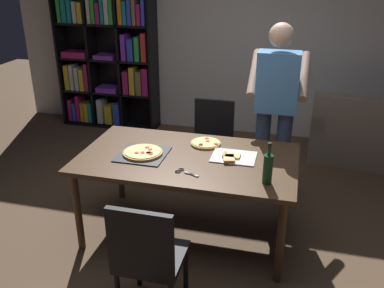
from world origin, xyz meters
TOP-DOWN VIEW (x-y plane):
  - ground_plane at (0.00, 0.00)m, footprint 12.00×12.00m
  - back_wall at (0.00, 2.60)m, footprint 6.40×0.10m
  - dining_table at (0.00, 0.00)m, footprint 1.79×1.02m
  - chair_near_camera at (-0.00, -0.99)m, footprint 0.42×0.42m
  - chair_far_side at (0.00, 0.99)m, footprint 0.42×0.42m
  - bookshelf at (-1.80, 2.37)m, footprint 1.40×0.35m
  - person_serving_pizza at (0.65, 0.77)m, footprint 0.55×0.54m
  - pepperoni_pizza_on_tray at (-0.37, -0.06)m, footprint 0.39×0.39m
  - pizza_slices_on_towel at (0.36, 0.06)m, footprint 0.36×0.29m
  - wine_bottle at (0.67, -0.29)m, footprint 0.07×0.07m
  - kitchen_scissors at (0.05, -0.28)m, footprint 0.20×0.12m
  - second_pizza_plain at (0.09, 0.28)m, footprint 0.27×0.27m

SIDE VIEW (x-z plane):
  - ground_plane at x=0.00m, z-range 0.00..0.00m
  - chair_near_camera at x=0.00m, z-range 0.06..0.96m
  - chair_far_side at x=0.00m, z-range 0.06..0.96m
  - dining_table at x=0.00m, z-range 0.31..1.06m
  - kitchen_scissors at x=0.05m, z-range 0.75..0.76m
  - pizza_slices_on_towel at x=0.36m, z-range 0.74..0.78m
  - second_pizza_plain at x=0.09m, z-range 0.75..0.78m
  - pepperoni_pizza_on_tray at x=-0.37m, z-range 0.75..0.78m
  - wine_bottle at x=0.67m, z-range 0.71..1.03m
  - bookshelf at x=-1.80m, z-range 0.00..1.95m
  - person_serving_pizza at x=0.65m, z-range 0.12..1.87m
  - back_wall at x=0.00m, z-range 0.00..2.80m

